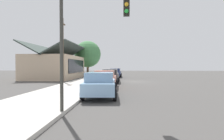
% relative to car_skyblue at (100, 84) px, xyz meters
% --- Properties ---
extents(ground_plane, '(120.00, 120.00, 0.00)m').
position_rel_car_skyblue_xyz_m(ground_plane, '(12.42, -2.62, -0.82)').
color(ground_plane, '#4C4947').
extents(sidewalk_curb, '(60.00, 4.20, 0.16)m').
position_rel_car_skyblue_xyz_m(sidewalk_curb, '(12.42, 2.98, -0.74)').
color(sidewalk_curb, beige).
rests_on(sidewalk_curb, ground).
extents(car_skyblue, '(4.82, 2.26, 1.59)m').
position_rel_car_skyblue_xyz_m(car_skyblue, '(0.00, 0.00, 0.00)').
color(car_skyblue, '#8CB7E0').
rests_on(car_skyblue, ground).
extents(car_coral, '(4.87, 1.98, 1.59)m').
position_rel_car_skyblue_xyz_m(car_coral, '(5.05, 0.17, -0.00)').
color(car_coral, '#EA8C75').
rests_on(car_coral, ground).
extents(car_charcoal, '(4.79, 2.06, 1.59)m').
position_rel_car_skyblue_xyz_m(car_charcoal, '(10.62, 0.10, -0.00)').
color(car_charcoal, '#2D3035').
rests_on(car_charcoal, ground).
extents(car_silver, '(4.78, 2.06, 1.59)m').
position_rel_car_skyblue_xyz_m(car_silver, '(16.27, 0.27, -0.00)').
color(car_silver, silver).
rests_on(car_silver, ground).
extents(car_navy, '(4.94, 2.12, 1.59)m').
position_rel_car_skyblue_xyz_m(car_navy, '(21.67, 0.01, -0.00)').
color(car_navy, navy).
rests_on(car_navy, ground).
extents(storefront_building, '(12.43, 6.95, 5.47)m').
position_rel_car_skyblue_xyz_m(storefront_building, '(18.20, 9.36, 1.12)').
color(storefront_building, '#CCB293').
rests_on(storefront_building, ground).
extents(shade_tree, '(5.24, 5.24, 6.99)m').
position_rel_car_skyblue_xyz_m(shade_tree, '(26.14, 5.78, 3.55)').
color(shade_tree, brown).
rests_on(shade_tree, ground).
extents(traffic_light_main, '(0.37, 2.79, 5.20)m').
position_rel_car_skyblue_xyz_m(traffic_light_main, '(-4.64, -0.08, 2.67)').
color(traffic_light_main, '#383833').
rests_on(traffic_light_main, ground).
extents(utility_pole_wooden, '(1.80, 0.24, 7.50)m').
position_rel_car_skyblue_xyz_m(utility_pole_wooden, '(9.74, 5.58, 3.11)').
color(utility_pole_wooden, brown).
rests_on(utility_pole_wooden, ground).
extents(fire_hydrant_red, '(0.22, 0.22, 0.71)m').
position_rel_car_skyblue_xyz_m(fire_hydrant_red, '(6.18, 1.58, -0.32)').
color(fire_hydrant_red, red).
rests_on(fire_hydrant_red, sidewalk_curb).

